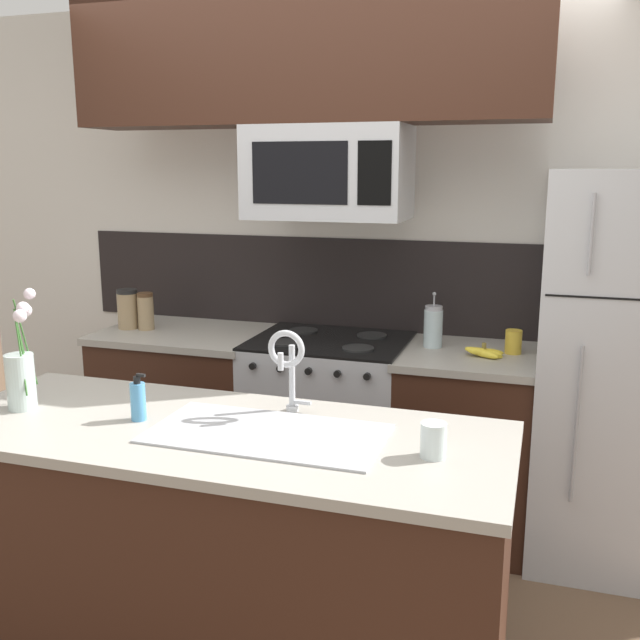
{
  "coord_description": "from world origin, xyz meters",
  "views": [
    {
      "loc": [
        1.0,
        -2.36,
        1.75
      ],
      "look_at": [
        0.15,
        0.27,
        1.16
      ],
      "focal_mm": 40.0,
      "sensor_mm": 36.0,
      "label": 1
    }
  ],
  "objects_px": {
    "drinking_glass": "(433,440)",
    "flower_vase": "(22,376)",
    "microwave": "(328,173)",
    "sink_faucet": "(288,360)",
    "banana_bunch": "(484,352)",
    "french_press": "(433,327)",
    "storage_jar_tall": "(128,309)",
    "storage_jar_medium": "(146,311)",
    "stove_range": "(329,428)",
    "dish_soap_bottle": "(138,401)",
    "refrigerator": "(638,373)",
    "coffee_tin": "(513,342)"
  },
  "relations": [
    {
      "from": "french_press",
      "to": "refrigerator",
      "type": "bearing_deg",
      "value": -2.52
    },
    {
      "from": "refrigerator",
      "to": "coffee_tin",
      "type": "xyz_separation_m",
      "value": [
        -0.54,
        0.03,
        0.09
      ]
    },
    {
      "from": "storage_jar_medium",
      "to": "refrigerator",
      "type": "bearing_deg",
      "value": 1.18
    },
    {
      "from": "sink_faucet",
      "to": "drinking_glass",
      "type": "relative_size",
      "value": 2.87
    },
    {
      "from": "sink_faucet",
      "to": "dish_soap_bottle",
      "type": "height_order",
      "value": "sink_faucet"
    },
    {
      "from": "stove_range",
      "to": "storage_jar_medium",
      "type": "height_order",
      "value": "storage_jar_medium"
    },
    {
      "from": "storage_jar_tall",
      "to": "dish_soap_bottle",
      "type": "distance_m",
      "value": 1.47
    },
    {
      "from": "french_press",
      "to": "sink_faucet",
      "type": "height_order",
      "value": "sink_faucet"
    },
    {
      "from": "sink_faucet",
      "to": "stove_range",
      "type": "bearing_deg",
      "value": 99.33
    },
    {
      "from": "storage_jar_medium",
      "to": "sink_faucet",
      "type": "relative_size",
      "value": 0.64
    },
    {
      "from": "refrigerator",
      "to": "storage_jar_tall",
      "type": "distance_m",
      "value": 2.53
    },
    {
      "from": "drinking_glass",
      "to": "banana_bunch",
      "type": "bearing_deg",
      "value": 88.1
    },
    {
      "from": "sink_faucet",
      "to": "microwave",
      "type": "bearing_deg",
      "value": 99.52
    },
    {
      "from": "microwave",
      "to": "sink_faucet",
      "type": "xyz_separation_m",
      "value": [
        0.17,
        -1.03,
        -0.62
      ]
    },
    {
      "from": "coffee_tin",
      "to": "storage_jar_medium",
      "type": "bearing_deg",
      "value": -177.57
    },
    {
      "from": "banana_bunch",
      "to": "french_press",
      "type": "distance_m",
      "value": 0.29
    },
    {
      "from": "dish_soap_bottle",
      "to": "flower_vase",
      "type": "distance_m",
      "value": 0.46
    },
    {
      "from": "microwave",
      "to": "storage_jar_medium",
      "type": "xyz_separation_m",
      "value": [
        -1.01,
        -0.01,
        -0.72
      ]
    },
    {
      "from": "storage_jar_tall",
      "to": "banana_bunch",
      "type": "xyz_separation_m",
      "value": [
        1.86,
        -0.03,
        -0.08
      ]
    },
    {
      "from": "banana_bunch",
      "to": "french_press",
      "type": "height_order",
      "value": "french_press"
    },
    {
      "from": "storage_jar_tall",
      "to": "storage_jar_medium",
      "type": "relative_size",
      "value": 1.07
    },
    {
      "from": "french_press",
      "to": "dish_soap_bottle",
      "type": "distance_m",
      "value": 1.54
    },
    {
      "from": "stove_range",
      "to": "french_press",
      "type": "distance_m",
      "value": 0.74
    },
    {
      "from": "storage_jar_medium",
      "to": "dish_soap_bottle",
      "type": "distance_m",
      "value": 1.42
    },
    {
      "from": "refrigerator",
      "to": "french_press",
      "type": "distance_m",
      "value": 0.92
    },
    {
      "from": "coffee_tin",
      "to": "stove_range",
      "type": "bearing_deg",
      "value": -176.72
    },
    {
      "from": "sink_faucet",
      "to": "dish_soap_bottle",
      "type": "xyz_separation_m",
      "value": [
        -0.47,
        -0.2,
        -0.13
      ]
    },
    {
      "from": "stove_range",
      "to": "french_press",
      "type": "xyz_separation_m",
      "value": [
        0.5,
        0.06,
        0.55
      ]
    },
    {
      "from": "storage_jar_tall",
      "to": "flower_vase",
      "type": "bearing_deg",
      "value": -73.73
    },
    {
      "from": "drinking_glass",
      "to": "flower_vase",
      "type": "height_order",
      "value": "flower_vase"
    },
    {
      "from": "stove_range",
      "to": "sink_faucet",
      "type": "relative_size",
      "value": 3.04
    },
    {
      "from": "storage_jar_tall",
      "to": "sink_faucet",
      "type": "xyz_separation_m",
      "value": [
        1.29,
        -1.02,
        0.09
      ]
    },
    {
      "from": "sink_faucet",
      "to": "flower_vase",
      "type": "xyz_separation_m",
      "value": [
        -0.92,
        -0.23,
        -0.08
      ]
    },
    {
      "from": "sink_faucet",
      "to": "drinking_glass",
      "type": "distance_m",
      "value": 0.6
    },
    {
      "from": "stove_range",
      "to": "flower_vase",
      "type": "distance_m",
      "value": 1.59
    },
    {
      "from": "microwave",
      "to": "storage_jar_tall",
      "type": "height_order",
      "value": "microwave"
    },
    {
      "from": "french_press",
      "to": "sink_faucet",
      "type": "distance_m",
      "value": 1.16
    },
    {
      "from": "drinking_glass",
      "to": "microwave",
      "type": "bearing_deg",
      "value": 119.66
    },
    {
      "from": "french_press",
      "to": "dish_soap_bottle",
      "type": "height_order",
      "value": "french_press"
    },
    {
      "from": "stove_range",
      "to": "banana_bunch",
      "type": "xyz_separation_m",
      "value": [
        0.75,
        -0.06,
        0.47
      ]
    },
    {
      "from": "storage_jar_medium",
      "to": "coffee_tin",
      "type": "bearing_deg",
      "value": 2.43
    },
    {
      "from": "drinking_glass",
      "to": "flower_vase",
      "type": "xyz_separation_m",
      "value": [
        -1.46,
        -0.01,
        0.07
      ]
    },
    {
      "from": "drinking_glass",
      "to": "stove_range",
      "type": "bearing_deg",
      "value": 119.25
    },
    {
      "from": "coffee_tin",
      "to": "drinking_glass",
      "type": "relative_size",
      "value": 1.03
    },
    {
      "from": "microwave",
      "to": "sink_faucet",
      "type": "relative_size",
      "value": 2.43
    },
    {
      "from": "refrigerator",
      "to": "dish_soap_bottle",
      "type": "relative_size",
      "value": 10.59
    },
    {
      "from": "refrigerator",
      "to": "storage_jar_tall",
      "type": "relative_size",
      "value": 8.31
    },
    {
      "from": "storage_jar_medium",
      "to": "dish_soap_bottle",
      "type": "relative_size",
      "value": 1.19
    },
    {
      "from": "storage_jar_tall",
      "to": "drinking_glass",
      "type": "xyz_separation_m",
      "value": [
        1.82,
        -1.24,
        -0.05
      ]
    },
    {
      "from": "microwave",
      "to": "french_press",
      "type": "relative_size",
      "value": 2.79
    }
  ]
}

